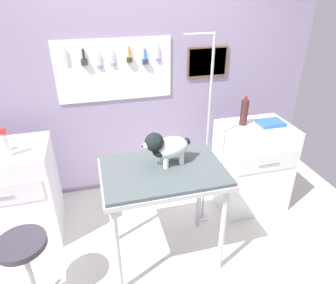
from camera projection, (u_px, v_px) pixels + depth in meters
ground at (164, 266)px, 2.58m from camera, size 4.40×4.00×0.04m
rear_wall_panel at (133, 89)px, 3.12m from camera, size 4.00×0.11×2.30m
grooming_table at (163, 179)px, 2.30m from camera, size 0.94×0.64×0.90m
grooming_arm at (206, 145)px, 2.68m from camera, size 0.30×0.11×1.80m
dog at (166, 147)px, 2.24m from camera, size 0.39×0.23×0.28m
counter_left at (9, 196)px, 2.67m from camera, size 0.80×0.58×0.92m
cabinet_right at (251, 166)px, 3.10m from camera, size 0.68×0.54×0.91m
stool at (24, 254)px, 2.05m from camera, size 0.33×0.33×0.61m
shampoo_bottle at (5, 144)px, 2.33m from camera, size 0.06×0.06×0.24m
soda_bottle at (244, 112)px, 2.86m from camera, size 0.07×0.07×0.29m
supply_tray at (271, 123)px, 2.91m from camera, size 0.24×0.18×0.04m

